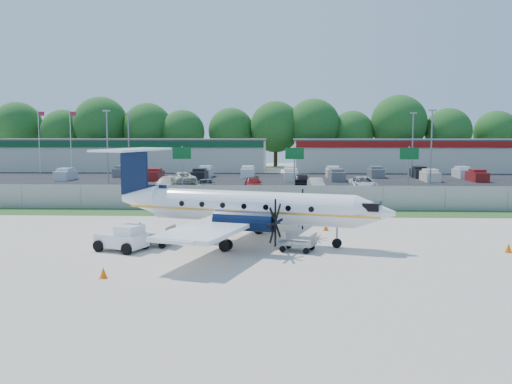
{
  "coord_description": "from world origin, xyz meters",
  "views": [
    {
      "loc": [
        1.69,
        -32.46,
        6.35
      ],
      "look_at": [
        0.0,
        6.0,
        2.3
      ],
      "focal_mm": 40.0,
      "sensor_mm": 36.0,
      "label": 1
    }
  ],
  "objects_px": {
    "baggage_cart_far": "(297,243)",
    "aircraft": "(245,207)",
    "pushback_tug": "(124,238)",
    "baggage_cart_near": "(153,236)"
  },
  "relations": [
    {
      "from": "pushback_tug",
      "to": "baggage_cart_near",
      "type": "distance_m",
      "value": 1.88
    },
    {
      "from": "pushback_tug",
      "to": "baggage_cart_far",
      "type": "xyz_separation_m",
      "value": [
        9.34,
        0.19,
        -0.2
      ]
    },
    {
      "from": "baggage_cart_far",
      "to": "baggage_cart_near",
      "type": "bearing_deg",
      "value": 171.82
    },
    {
      "from": "aircraft",
      "to": "pushback_tug",
      "type": "xyz_separation_m",
      "value": [
        -6.41,
        -2.72,
        -1.4
      ]
    },
    {
      "from": "aircraft",
      "to": "pushback_tug",
      "type": "height_order",
      "value": "aircraft"
    },
    {
      "from": "pushback_tug",
      "to": "baggage_cart_far",
      "type": "height_order",
      "value": "pushback_tug"
    },
    {
      "from": "baggage_cart_far",
      "to": "aircraft",
      "type": "bearing_deg",
      "value": 139.17
    },
    {
      "from": "aircraft",
      "to": "baggage_cart_near",
      "type": "height_order",
      "value": "aircraft"
    },
    {
      "from": "baggage_cart_far",
      "to": "pushback_tug",
      "type": "bearing_deg",
      "value": -178.85
    },
    {
      "from": "pushback_tug",
      "to": "baggage_cart_near",
      "type": "bearing_deg",
      "value": 45.82
    }
  ]
}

